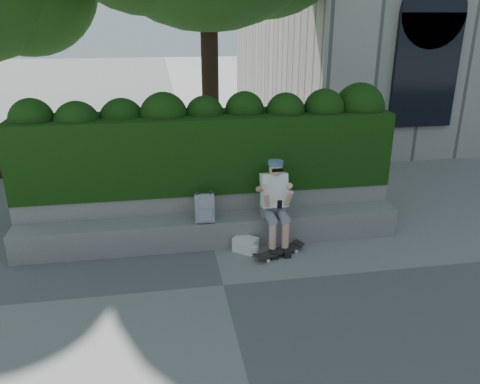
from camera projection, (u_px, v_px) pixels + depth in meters
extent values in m
plane|color=slate|center=(223.00, 285.00, 6.30)|extent=(80.00, 80.00, 0.00)
cube|color=gray|center=(212.00, 231.00, 7.37)|extent=(6.00, 0.45, 0.45)
cube|color=gray|center=(209.00, 211.00, 7.76)|extent=(6.00, 0.50, 0.75)
cube|color=black|center=(206.00, 151.00, 7.63)|extent=(6.00, 1.00, 1.20)
cylinder|color=black|center=(211.00, 97.00, 10.26)|extent=(0.37, 0.37, 3.50)
cube|color=gray|center=(273.00, 209.00, 7.36)|extent=(0.36, 0.26, 0.22)
cube|color=white|center=(274.00, 190.00, 7.18)|extent=(0.40, 0.32, 0.55)
sphere|color=tan|center=(276.00, 169.00, 6.99)|extent=(0.21, 0.21, 0.21)
cylinder|color=#44647D|center=(276.00, 163.00, 6.98)|extent=(0.23, 0.23, 0.06)
cube|color=black|center=(280.00, 204.00, 6.89)|extent=(0.07, 0.02, 0.13)
cylinder|color=tan|center=(272.00, 239.00, 7.05)|extent=(0.11, 0.11, 0.47)
cylinder|color=tan|center=(285.00, 238.00, 7.08)|extent=(0.11, 0.11, 0.47)
cube|color=black|center=(273.00, 253.00, 7.06)|extent=(0.10, 0.26, 0.10)
cube|color=black|center=(286.00, 252.00, 7.09)|extent=(0.10, 0.26, 0.10)
cube|color=black|center=(279.00, 251.00, 7.07)|extent=(0.78, 0.49, 0.02)
cylinder|color=silver|center=(268.00, 261.00, 6.88)|extent=(0.06, 0.05, 0.05)
cylinder|color=silver|center=(261.00, 256.00, 7.01)|extent=(0.06, 0.05, 0.05)
cylinder|color=silver|center=(296.00, 251.00, 7.16)|extent=(0.06, 0.05, 0.05)
cylinder|color=silver|center=(289.00, 247.00, 7.29)|extent=(0.06, 0.05, 0.05)
cube|color=#A8A7AC|center=(205.00, 208.00, 7.11)|extent=(0.30, 0.17, 0.43)
cube|color=white|center=(246.00, 244.00, 7.18)|extent=(0.42, 0.41, 0.22)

